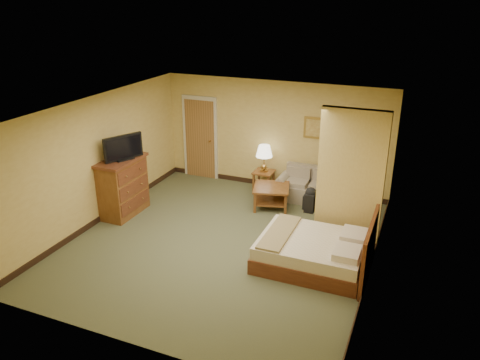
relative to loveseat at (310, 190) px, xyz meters
The scene contains 17 objects.
floor 2.78m from the loveseat, 111.79° to the right, with size 6.00×6.00×0.00m, color #525638.
ceiling 3.63m from the loveseat, 111.79° to the right, with size 6.00×6.00×0.00m, color white.
back_wall 1.53m from the loveseat, 157.11° to the left, with size 5.50×0.02×2.60m, color #D5B45B.
left_wall 4.69m from the loveseat, 145.79° to the right, with size 0.02×6.00×2.60m, color #D5B45B.
right_wall 3.27m from the loveseat, 56.11° to the right, with size 0.02×6.00×2.60m, color #D5B45B.
partition 2.25m from the loveseat, 55.61° to the right, with size 1.20×0.15×2.60m, color #D5B45B.
door 3.10m from the loveseat, behind, with size 0.94×0.16×2.10m.
baseboard 1.13m from the loveseat, 157.59° to the left, with size 5.50×0.02×0.12m, color black.
loveseat is the anchor object (origin of this frame).
side_table 1.16m from the loveseat, behind, with size 0.46×0.46×0.51m.
table_lamp 1.37m from the loveseat, behind, with size 0.39×0.39×0.64m.
coffee_table 0.99m from the loveseat, 134.42° to the right, with size 0.94×0.94×0.49m.
wall_picture 1.41m from the loveseat, 90.00° to the left, with size 0.64×0.04×0.50m.
dresser 4.15m from the loveseat, 147.87° to the right, with size 0.61×1.17×1.25m.
tv 4.24m from the loveseat, 147.11° to the right, with size 0.43×0.79×0.52m.
bed 2.78m from the loveseat, 73.32° to the right, with size 1.90×1.55×1.01m.
backpack 1.69m from the loveseat, 75.79° to the right, with size 0.22×0.28×0.49m.
Camera 1 is at (3.30, -7.13, 4.46)m, focal length 35.00 mm.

